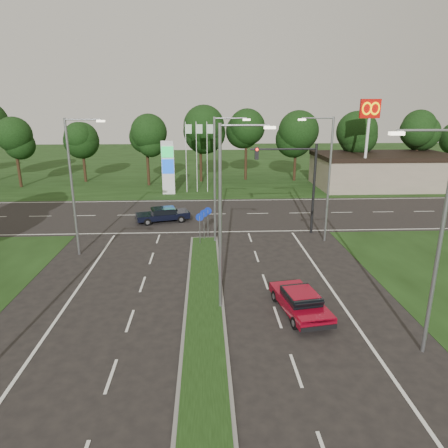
{
  "coord_description": "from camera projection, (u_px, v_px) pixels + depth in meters",
  "views": [
    {
      "loc": [
        0.12,
        -11.88,
        9.74
      ],
      "look_at": [
        1.34,
        13.39,
        2.2
      ],
      "focal_mm": 32.0,
      "sensor_mm": 36.0,
      "label": 1
    }
  ],
  "objects": [
    {
      "name": "navy_sedan",
      "position": [
        163.0,
        214.0,
        34.58
      ],
      "size": [
        4.81,
        2.95,
        1.23
      ],
      "rotation": [
        0.0,
        0.0,
        1.84
      ],
      "color": "black",
      "rests_on": "ground"
    },
    {
      "name": "streetlight_median_near",
      "position": [
        224.0,
        210.0,
        18.48
      ],
      "size": [
        2.53,
        0.22,
        9.0
      ],
      "color": "gray",
      "rests_on": "ground"
    },
    {
      "name": "traffic_signal",
      "position": [
        298.0,
        175.0,
        30.37
      ],
      "size": [
        5.1,
        0.42,
        7.0
      ],
      "color": "black",
      "rests_on": "ground"
    },
    {
      "name": "gas_pylon",
      "position": [
        170.0,
        166.0,
        44.69
      ],
      "size": [
        5.8,
        1.26,
        8.0
      ],
      "color": "silver",
      "rests_on": "ground"
    },
    {
      "name": "streetlight_left_far",
      "position": [
        74.0,
        181.0,
        25.71
      ],
      "size": [
        2.53,
        0.22,
        9.0
      ],
      "color": "gray",
      "rests_on": "ground"
    },
    {
      "name": "median_signs",
      "position": [
        204.0,
        219.0,
        29.35
      ],
      "size": [
        1.16,
        1.76,
        2.38
      ],
      "color": "gray",
      "rests_on": "ground"
    },
    {
      "name": "median_kerb",
      "position": [
        204.0,
        329.0,
        17.96
      ],
      "size": [
        2.0,
        26.0,
        0.12
      ],
      "primitive_type": "cube",
      "color": "slate",
      "rests_on": "ground"
    },
    {
      "name": "streetlight_median_far",
      "position": [
        217.0,
        174.0,
        28.06
      ],
      "size": [
        2.53,
        0.22,
        9.0
      ],
      "color": "gray",
      "rests_on": "ground"
    },
    {
      "name": "ground",
      "position": [
        205.0,
        391.0,
        14.15
      ],
      "size": [
        160.0,
        160.0,
        0.0
      ],
      "primitive_type": "plane",
      "color": "black",
      "rests_on": "ground"
    },
    {
      "name": "streetlight_right_far",
      "position": [
        327.0,
        173.0,
        28.42
      ],
      "size": [
        2.53,
        0.22,
        9.0
      ],
      "rotation": [
        0.0,
        0.0,
        3.14
      ],
      "color": "gray",
      "rests_on": "ground"
    },
    {
      "name": "cross_road",
      "position": [
        204.0,
        214.0,
        37.12
      ],
      "size": [
        160.0,
        12.0,
        0.02
      ],
      "primitive_type": "cube",
      "color": "black",
      "rests_on": "ground"
    },
    {
      "name": "mcdonalds_sign",
      "position": [
        369.0,
        122.0,
        43.3
      ],
      "size": [
        2.2,
        0.47,
        10.4
      ],
      "color": "silver",
      "rests_on": "ground"
    },
    {
      "name": "red_sedan",
      "position": [
        300.0,
        301.0,
        19.32
      ],
      "size": [
        2.4,
        4.46,
        1.16
      ],
      "rotation": [
        0.0,
        0.0,
        0.16
      ],
      "color": "maroon",
      "rests_on": "ground"
    },
    {
      "name": "verge_far",
      "position": [
        204.0,
        166.0,
        66.79
      ],
      "size": [
        160.0,
        50.0,
        0.02
      ],
      "primitive_type": "cube",
      "color": "black",
      "rests_on": "ground"
    },
    {
      "name": "streetlight_right_near",
      "position": [
        436.0,
        234.0,
        15.01
      ],
      "size": [
        2.53,
        0.22,
        9.0
      ],
      "rotation": [
        0.0,
        0.0,
        3.14
      ],
      "color": "gray",
      "rests_on": "ground"
    },
    {
      "name": "commercial_building",
      "position": [
        383.0,
        171.0,
        49.05
      ],
      "size": [
        16.0,
        9.0,
        4.0
      ],
      "primitive_type": "cube",
      "color": "gray",
      "rests_on": "ground"
    },
    {
      "name": "treeline_far",
      "position": [
        204.0,
        129.0,
        50.42
      ],
      "size": [
        6.0,
        6.0,
        9.9
      ],
      "color": "black",
      "rests_on": "ground"
    }
  ]
}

